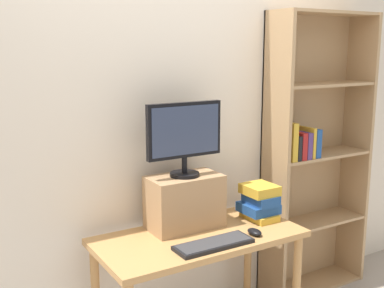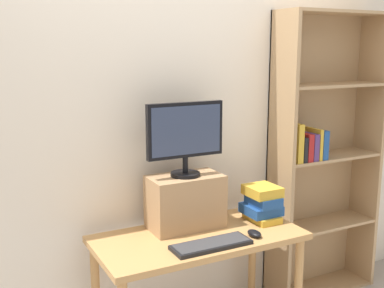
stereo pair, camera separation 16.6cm
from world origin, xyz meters
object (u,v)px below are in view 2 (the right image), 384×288
at_px(bookshelf_unit, 320,155).
at_px(book_stack, 262,203).
at_px(computer_monitor, 185,135).
at_px(computer_mouse, 254,233).
at_px(riser_box, 185,202).
at_px(keyboard, 211,245).
at_px(desk, 198,250).

distance_m(bookshelf_unit, book_stack, 0.72).
bearing_deg(computer_monitor, bookshelf_unit, 5.22).
bearing_deg(computer_mouse, computer_monitor, 132.32).
height_order(bookshelf_unit, book_stack, bookshelf_unit).
bearing_deg(computer_monitor, riser_box, 90.00).
bearing_deg(bookshelf_unit, computer_mouse, -153.97).
relative_size(riser_box, book_stack, 1.92).
relative_size(riser_box, keyboard, 0.98).
bearing_deg(desk, riser_box, 95.24).
relative_size(desk, bookshelf_unit, 0.59).
xyz_separation_m(keyboard, book_stack, (0.48, 0.21, 0.10)).
relative_size(desk, riser_box, 2.75).
xyz_separation_m(bookshelf_unit, computer_monitor, (-1.13, -0.10, 0.26)).
bearing_deg(bookshelf_unit, keyboard, -159.52).
xyz_separation_m(riser_box, keyboard, (-0.01, -0.32, -0.15)).
bearing_deg(riser_box, bookshelf_unit, 5.15).
bearing_deg(bookshelf_unit, desk, -167.73).
xyz_separation_m(desk, computer_mouse, (0.27, -0.17, 0.11)).
bearing_deg(riser_box, book_stack, -13.84).
bearing_deg(desk, book_stack, 3.06).
height_order(riser_box, book_stack, riser_box).
height_order(keyboard, computer_mouse, computer_mouse).
bearing_deg(book_stack, computer_monitor, 166.33).
relative_size(computer_monitor, keyboard, 1.07).
xyz_separation_m(desk, bookshelf_unit, (1.12, 0.24, 0.40)).
height_order(desk, keyboard, keyboard).
distance_m(riser_box, book_stack, 0.49).
height_order(computer_mouse, book_stack, book_stack).
bearing_deg(keyboard, book_stack, 23.24).
xyz_separation_m(riser_box, computer_monitor, (-0.00, -0.00, 0.41)).
relative_size(bookshelf_unit, book_stack, 8.87).
bearing_deg(keyboard, riser_box, 88.81).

